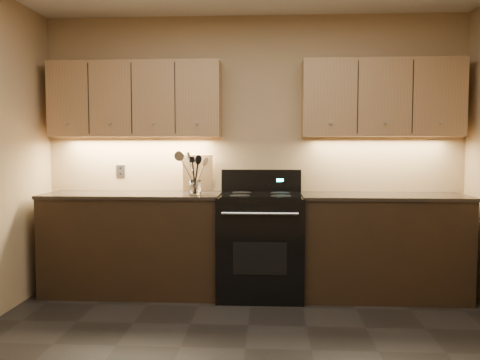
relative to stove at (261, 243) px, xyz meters
name	(u,v)px	position (x,y,z in m)	size (l,w,h in m)	color
wall_back	(253,153)	(-0.08, 0.32, 0.82)	(4.00, 0.04, 2.60)	tan
counter_left	(134,243)	(-1.18, 0.02, -0.01)	(1.62, 0.62, 0.93)	black
counter_right	(382,246)	(1.10, 0.02, -0.01)	(1.46, 0.62, 0.93)	black
stove	(261,243)	(0.00, 0.00, 0.00)	(0.76, 0.68, 1.14)	black
upper_cab_left	(136,100)	(-1.18, 0.17, 1.32)	(1.60, 0.30, 0.70)	#AA7B55
upper_cab_right	(381,98)	(1.10, 0.17, 1.32)	(1.44, 0.30, 0.70)	#AA7B55
outlet_plate	(121,171)	(-1.38, 0.31, 0.64)	(0.09, 0.01, 0.12)	#B2B5BA
utensil_crock	(195,188)	(-0.58, -0.10, 0.51)	(0.11, 0.11, 0.13)	white
cutting_board	(198,173)	(-0.61, 0.27, 0.63)	(0.29, 0.02, 0.36)	tan
wooden_spoon	(193,174)	(-0.60, -0.10, 0.64)	(0.06, 0.06, 0.34)	tan
black_spoon	(194,174)	(-0.60, -0.07, 0.64)	(0.06, 0.06, 0.34)	black
black_turner	(195,174)	(-0.58, -0.12, 0.64)	(0.08, 0.08, 0.34)	black
steel_spatula	(198,171)	(-0.56, -0.09, 0.66)	(0.08, 0.08, 0.39)	silver
steel_skimmer	(199,171)	(-0.54, -0.12, 0.67)	(0.09, 0.09, 0.40)	silver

